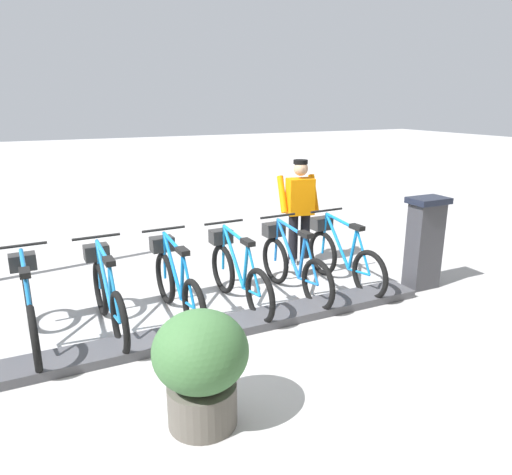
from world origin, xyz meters
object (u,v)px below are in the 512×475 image
at_px(payment_kiosk, 424,241).
at_px(planter_bush, 201,363).
at_px(bike_docked_4, 107,294).
at_px(bike_docked_3, 176,283).
at_px(bike_docked_2, 237,273).
at_px(worker_near_rack, 300,208).
at_px(bike_docked_5, 29,307).
at_px(bike_docked_1, 292,264).
at_px(bike_docked_0, 341,256).

bearing_deg(payment_kiosk, planter_bush, 111.25).
bearing_deg(bike_docked_4, bike_docked_3, -90.00).
height_order(payment_kiosk, bike_docked_2, payment_kiosk).
xyz_separation_m(bike_docked_3, planter_bush, (-2.03, 0.39, 0.11)).
height_order(bike_docked_4, worker_near_rack, worker_near_rack).
height_order(bike_docked_3, bike_docked_5, same).
relative_size(bike_docked_3, bike_docked_5, 1.00).
relative_size(payment_kiosk, bike_docked_1, 0.74).
height_order(bike_docked_1, bike_docked_3, same).
relative_size(bike_docked_3, planter_bush, 1.77).
xyz_separation_m(bike_docked_1, bike_docked_2, (0.00, 0.80, 0.00)).
bearing_deg(bike_docked_4, bike_docked_0, -90.00).
bearing_deg(payment_kiosk, bike_docked_5, 83.41).
bearing_deg(planter_bush, payment_kiosk, -68.75).
bearing_deg(bike_docked_0, bike_docked_1, 90.00).
distance_m(payment_kiosk, bike_docked_4, 4.19).
distance_m(bike_docked_2, bike_docked_4, 1.60).
xyz_separation_m(payment_kiosk, bike_docked_0, (0.57, 0.95, -0.24)).
distance_m(bike_docked_0, planter_bush, 3.45).
xyz_separation_m(worker_near_rack, planter_bush, (-3.05, 2.70, -0.37)).
relative_size(payment_kiosk, bike_docked_4, 0.74).
xyz_separation_m(bike_docked_2, planter_bush, (-2.03, 1.19, 0.11)).
relative_size(payment_kiosk, bike_docked_5, 0.74).
relative_size(bike_docked_0, planter_bush, 1.77).
height_order(bike_docked_4, bike_docked_5, same).
distance_m(payment_kiosk, bike_docked_3, 3.41).
xyz_separation_m(bike_docked_1, bike_docked_4, (0.00, 2.39, 0.00)).
distance_m(bike_docked_2, planter_bush, 2.35).
xyz_separation_m(bike_docked_1, bike_docked_5, (0.00, 3.19, 0.00)).
distance_m(bike_docked_0, bike_docked_2, 1.60).
height_order(bike_docked_2, planter_bush, bike_docked_2).
distance_m(payment_kiosk, bike_docked_5, 4.98).
bearing_deg(planter_bush, bike_docked_4, 11.34).
distance_m(bike_docked_1, bike_docked_4, 2.39).
bearing_deg(bike_docked_1, bike_docked_3, 90.00).
bearing_deg(bike_docked_2, bike_docked_4, 90.00).
bearing_deg(bike_docked_0, payment_kiosk, -120.94).
xyz_separation_m(bike_docked_0, bike_docked_3, (0.00, 2.39, 0.00)).
relative_size(bike_docked_0, bike_docked_1, 1.00).
distance_m(payment_kiosk, planter_bush, 4.02).
bearing_deg(planter_bush, bike_docked_1, -44.47).
bearing_deg(bike_docked_3, planter_bush, 169.05).
xyz_separation_m(payment_kiosk, planter_bush, (-1.45, 3.74, -0.12)).
bearing_deg(bike_docked_0, bike_docked_4, 90.00).
height_order(bike_docked_5, worker_near_rack, worker_near_rack).
bearing_deg(worker_near_rack, planter_bush, 138.49).
relative_size(bike_docked_1, bike_docked_4, 1.00).
xyz_separation_m(bike_docked_0, worker_near_rack, (1.02, 0.09, 0.48)).
distance_m(bike_docked_1, planter_bush, 2.84).
distance_m(bike_docked_1, bike_docked_2, 0.80).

